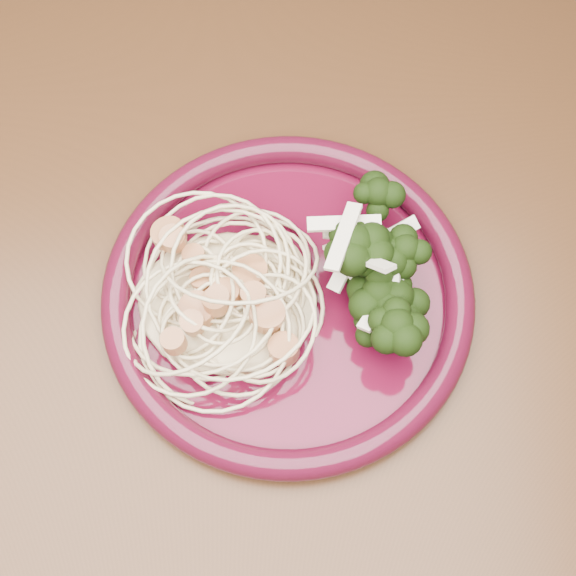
# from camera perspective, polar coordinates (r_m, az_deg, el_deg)

# --- Properties ---
(dining_table) EXTENTS (1.20, 0.80, 0.75)m
(dining_table) POSITION_cam_1_polar(r_m,az_deg,el_deg) (0.64, -10.39, -9.49)
(dining_table) COLOR #472814
(dining_table) RESTS_ON ground
(dinner_plate) EXTENTS (0.28, 0.28, 0.02)m
(dinner_plate) POSITION_cam_1_polar(r_m,az_deg,el_deg) (0.54, -0.00, -0.47)
(dinner_plate) COLOR #46081C
(dinner_plate) RESTS_ON dining_table
(spaghetti_pile) EXTENTS (0.13, 0.12, 0.03)m
(spaghetti_pile) POSITION_cam_1_polar(r_m,az_deg,el_deg) (0.53, -4.36, -0.57)
(spaghetti_pile) COLOR beige
(spaghetti_pile) RESTS_ON dinner_plate
(scallop_cluster) EXTENTS (0.12, 0.12, 0.04)m
(scallop_cluster) POSITION_cam_1_polar(r_m,az_deg,el_deg) (0.50, -4.62, 0.93)
(scallop_cluster) COLOR #C4814E
(scallop_cluster) RESTS_ON spaghetti_pile
(broccoli_pile) EXTENTS (0.09, 0.14, 0.04)m
(broccoli_pile) POSITION_cam_1_polar(r_m,az_deg,el_deg) (0.53, 5.35, 1.01)
(broccoli_pile) COLOR black
(broccoli_pile) RESTS_ON dinner_plate
(onion_garnish) EXTENTS (0.06, 0.09, 0.05)m
(onion_garnish) POSITION_cam_1_polar(r_m,az_deg,el_deg) (0.51, 5.63, 2.40)
(onion_garnish) COLOR beige
(onion_garnish) RESTS_ON broccoli_pile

